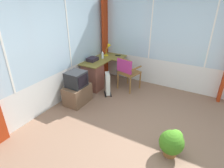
{
  "coord_description": "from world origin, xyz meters",
  "views": [
    {
      "loc": [
        -2.57,
        -0.89,
        2.45
      ],
      "look_at": [
        0.67,
        0.95,
        0.62
      ],
      "focal_mm": 30.03,
      "sensor_mm": 36.0,
      "label": 1
    }
  ],
  "objects_px": {
    "paper_tray": "(92,59)",
    "tv_on_stand": "(77,90)",
    "desk": "(94,75)",
    "tv_remote": "(118,55)",
    "potted_plant": "(172,142)",
    "spray_bottle": "(103,55)",
    "wooden_armchair": "(127,70)",
    "desk_lamp": "(109,48)",
    "space_heater": "(107,84)"
  },
  "relations": [
    {
      "from": "desk",
      "to": "paper_tray",
      "type": "distance_m",
      "value": 0.43
    },
    {
      "from": "desk",
      "to": "potted_plant",
      "type": "xyz_separation_m",
      "value": [
        -1.39,
        -2.49,
        -0.14
      ]
    },
    {
      "from": "desk",
      "to": "paper_tray",
      "type": "bearing_deg",
      "value": 42.16
    },
    {
      "from": "spray_bottle",
      "to": "desk",
      "type": "bearing_deg",
      "value": 178.64
    },
    {
      "from": "potted_plant",
      "to": "wooden_armchair",
      "type": "bearing_deg",
      "value": 43.79
    },
    {
      "from": "tv_remote",
      "to": "tv_on_stand",
      "type": "height_order",
      "value": "tv_on_stand"
    },
    {
      "from": "tv_remote",
      "to": "space_heater",
      "type": "bearing_deg",
      "value": 179.69
    },
    {
      "from": "wooden_armchair",
      "to": "space_heater",
      "type": "xyz_separation_m",
      "value": [
        -0.46,
        0.32,
        -0.29
      ]
    },
    {
      "from": "space_heater",
      "to": "desk",
      "type": "bearing_deg",
      "value": 76.4
    },
    {
      "from": "desk",
      "to": "potted_plant",
      "type": "bearing_deg",
      "value": -119.2
    },
    {
      "from": "tv_remote",
      "to": "space_heater",
      "type": "relative_size",
      "value": 0.25
    },
    {
      "from": "wooden_armchair",
      "to": "desk_lamp",
      "type": "bearing_deg",
      "value": 60.43
    },
    {
      "from": "desk",
      "to": "desk_lamp",
      "type": "xyz_separation_m",
      "value": [
        0.8,
        -0.01,
        0.57
      ]
    },
    {
      "from": "desk_lamp",
      "to": "spray_bottle",
      "type": "height_order",
      "value": "desk_lamp"
    },
    {
      "from": "potted_plant",
      "to": "paper_tray",
      "type": "bearing_deg",
      "value": 59.7
    },
    {
      "from": "spray_bottle",
      "to": "wooden_armchair",
      "type": "bearing_deg",
      "value": -97.85
    },
    {
      "from": "paper_tray",
      "to": "wooden_armchair",
      "type": "height_order",
      "value": "wooden_armchair"
    },
    {
      "from": "desk",
      "to": "potted_plant",
      "type": "height_order",
      "value": "desk"
    },
    {
      "from": "spray_bottle",
      "to": "paper_tray",
      "type": "bearing_deg",
      "value": 157.16
    },
    {
      "from": "desk_lamp",
      "to": "space_heater",
      "type": "relative_size",
      "value": 0.59
    },
    {
      "from": "desk_lamp",
      "to": "tv_on_stand",
      "type": "distance_m",
      "value": 1.77
    },
    {
      "from": "desk",
      "to": "potted_plant",
      "type": "distance_m",
      "value": 2.86
    },
    {
      "from": "potted_plant",
      "to": "tv_on_stand",
      "type": "bearing_deg",
      "value": 77.32
    },
    {
      "from": "paper_tray",
      "to": "potted_plant",
      "type": "height_order",
      "value": "paper_tray"
    },
    {
      "from": "desk",
      "to": "potted_plant",
      "type": "relative_size",
      "value": 2.91
    },
    {
      "from": "wooden_armchair",
      "to": "paper_tray",
      "type": "bearing_deg",
      "value": 101.97
    },
    {
      "from": "desk_lamp",
      "to": "paper_tray",
      "type": "xyz_separation_m",
      "value": [
        -0.67,
        0.14,
        -0.19
      ]
    },
    {
      "from": "desk_lamp",
      "to": "space_heater",
      "type": "bearing_deg",
      "value": -151.82
    },
    {
      "from": "paper_tray",
      "to": "desk",
      "type": "bearing_deg",
      "value": -137.84
    },
    {
      "from": "tv_remote",
      "to": "wooden_armchair",
      "type": "height_order",
      "value": "wooden_armchair"
    },
    {
      "from": "potted_plant",
      "to": "desk_lamp",
      "type": "bearing_deg",
      "value": 48.46
    },
    {
      "from": "tv_on_stand",
      "to": "wooden_armchair",
      "type": "bearing_deg",
      "value": -31.58
    },
    {
      "from": "desk",
      "to": "paper_tray",
      "type": "xyz_separation_m",
      "value": [
        0.14,
        0.12,
        0.39
      ]
    },
    {
      "from": "potted_plant",
      "to": "space_heater",
      "type": "bearing_deg",
      "value": 57.37
    },
    {
      "from": "desk_lamp",
      "to": "tv_remote",
      "type": "height_order",
      "value": "desk_lamp"
    },
    {
      "from": "desk_lamp",
      "to": "paper_tray",
      "type": "distance_m",
      "value": 0.71
    },
    {
      "from": "space_heater",
      "to": "spray_bottle",
      "type": "bearing_deg",
      "value": 41.0
    },
    {
      "from": "desk_lamp",
      "to": "spray_bottle",
      "type": "distance_m",
      "value": 0.37
    },
    {
      "from": "desk",
      "to": "tv_remote",
      "type": "relative_size",
      "value": 9.07
    },
    {
      "from": "desk",
      "to": "space_heater",
      "type": "xyz_separation_m",
      "value": [
        -0.12,
        -0.51,
        -0.1
      ]
    },
    {
      "from": "spray_bottle",
      "to": "paper_tray",
      "type": "height_order",
      "value": "spray_bottle"
    },
    {
      "from": "tv_on_stand",
      "to": "potted_plant",
      "type": "bearing_deg",
      "value": -102.68
    },
    {
      "from": "desk",
      "to": "spray_bottle",
      "type": "relative_size",
      "value": 6.3
    },
    {
      "from": "paper_tray",
      "to": "tv_on_stand",
      "type": "bearing_deg",
      "value": -167.31
    },
    {
      "from": "wooden_armchair",
      "to": "potted_plant",
      "type": "height_order",
      "value": "wooden_armchair"
    },
    {
      "from": "desk",
      "to": "tv_remote",
      "type": "distance_m",
      "value": 0.99
    },
    {
      "from": "tv_on_stand",
      "to": "paper_tray",
      "type": "bearing_deg",
      "value": 12.69
    },
    {
      "from": "spray_bottle",
      "to": "paper_tray",
      "type": "distance_m",
      "value": 0.35
    },
    {
      "from": "wooden_armchair",
      "to": "tv_on_stand",
      "type": "height_order",
      "value": "wooden_armchair"
    },
    {
      "from": "desk",
      "to": "paper_tray",
      "type": "height_order",
      "value": "paper_tray"
    }
  ]
}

